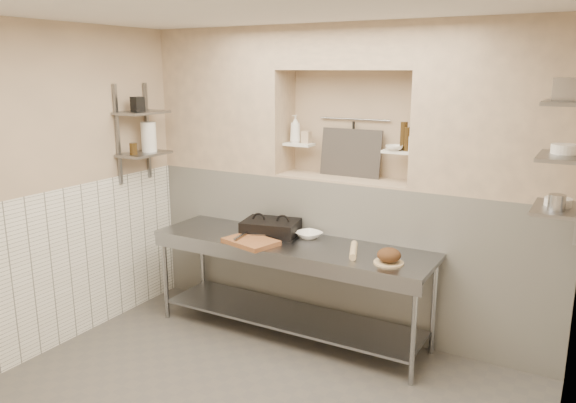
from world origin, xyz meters
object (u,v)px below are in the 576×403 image
Objects in this scene: rolling_pin at (354,250)px; bowl_alcove at (394,148)px; prep_table at (290,269)px; bottle_soap at (295,129)px; panini_press at (271,228)px; mixing_bowl at (309,235)px; cutting_board at (251,242)px; bread_loaf at (389,255)px; jug_left at (149,137)px.

rolling_pin is 2.53× the size of bowl_alcove.
bowl_alcove reaches higher than prep_table.
bottle_soap is (-0.88, 0.58, 0.92)m from rolling_pin.
bowl_alcove is at bearing 35.24° from prep_table.
prep_table is 0.44m from panini_press.
panini_press reaches higher than mixing_bowl.
rolling_pin is at bearing 12.44° from cutting_board.
panini_press reaches higher than cutting_board.
mixing_bowl is 0.86× the size of bottle_soap.
bread_loaf reaches higher than rolling_pin.
rolling_pin reaches higher than prep_table.
jug_left is at bearing 176.11° from panini_press.
prep_table is 0.68m from rolling_pin.
bread_loaf is (1.23, -0.22, 0.00)m from panini_press.
rolling_pin is (0.89, -0.13, -0.04)m from panini_press.
panini_press is 0.90m from rolling_pin.
bottle_soap reaches higher than bread_loaf.
jug_left reaches higher than panini_press.
prep_table is 17.30× the size of bowl_alcove.
bread_loaf is (0.96, -0.10, 0.33)m from prep_table.
jug_left reaches higher than prep_table.
bread_loaf is at bearing -28.90° from bottle_soap.
bread_loaf is (0.88, -0.31, 0.04)m from mixing_bowl.
bowl_alcove reaches higher than cutting_board.
panini_press is 0.37m from mixing_bowl.
bottle_soap reaches higher than jug_left.
panini_press reaches higher than rolling_pin.
panini_press is at bearing -158.19° from bowl_alcove.
jug_left is at bearing 179.06° from bread_loaf.
bottle_soap is (-1.22, 0.67, 0.88)m from bread_loaf.
jug_left is at bearing 173.31° from cutting_board.
cutting_board is 1.21m from bottle_soap.
bread_loaf is at bearing -22.20° from panini_press.
bowl_alcove reaches higher than bread_loaf.
prep_table is 11.27× the size of mixing_bowl.
prep_table is at bearing -112.45° from mixing_bowl.
prep_table is 1.43m from bowl_alcove.
rolling_pin is (0.62, -0.01, 0.29)m from prep_table.
bowl_alcove is at bearing 26.09° from mixing_bowl.
rolling_pin is 2.33m from jug_left.
panini_press is at bearing 171.47° from rolling_pin.
mixing_bowl reaches higher than prep_table.
mixing_bowl is at bearing 160.77° from bread_loaf.
prep_table is 0.45m from cutting_board.
jug_left reaches higher than bowl_alcove.
cutting_board is at bearing -91.35° from bottle_soap.
jug_left is at bearing -177.78° from prep_table.
bowl_alcove reaches higher than mixing_bowl.
bottle_soap is (-0.26, 0.57, 1.20)m from prep_table.
bowl_alcove is (1.03, 0.74, 0.82)m from cutting_board.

